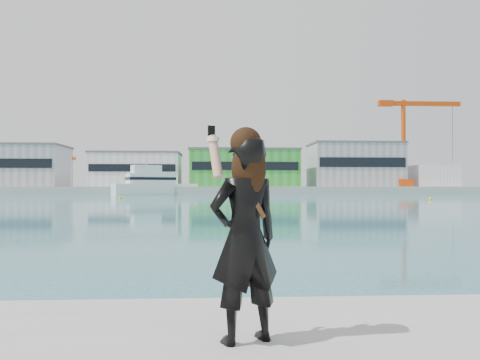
# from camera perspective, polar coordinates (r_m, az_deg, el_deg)

# --- Properties ---
(far_quay) EXTENTS (320.00, 40.00, 2.00)m
(far_quay) POSITION_cam_1_polar(r_m,az_deg,el_deg) (134.35, -3.03, -1.22)
(far_quay) COLOR #9E9E99
(far_quay) RESTS_ON ground
(warehouse_grey_left) EXTENTS (26.52, 16.36, 11.50)m
(warehouse_grey_left) POSITION_cam_1_polar(r_m,az_deg,el_deg) (143.25, -25.61, 1.58)
(warehouse_grey_left) COLOR gray
(warehouse_grey_left) RESTS_ON far_quay
(warehouse_white) EXTENTS (24.48, 15.35, 9.50)m
(warehouse_white) POSITION_cam_1_polar(r_m,az_deg,el_deg) (134.15, -12.46, 1.25)
(warehouse_white) COLOR silver
(warehouse_white) RESTS_ON far_quay
(warehouse_green) EXTENTS (30.60, 16.36, 10.50)m
(warehouse_green) POSITION_cam_1_polar(r_m,az_deg,el_deg) (132.69, 0.44, 1.47)
(warehouse_green) COLOR green
(warehouse_green) RESTS_ON far_quay
(warehouse_grey_right) EXTENTS (25.50, 15.35, 12.50)m
(warehouse_grey_right) POSITION_cam_1_polar(r_m,az_deg,el_deg) (138.50, 13.77, 1.81)
(warehouse_grey_right) COLOR gray
(warehouse_grey_right) RESTS_ON far_quay
(ancillary_shed) EXTENTS (12.00, 10.00, 6.00)m
(ancillary_shed) POSITION_cam_1_polar(r_m,az_deg,el_deg) (144.55, 22.38, 0.45)
(ancillary_shed) COLOR silver
(ancillary_shed) RESTS_ON far_quay
(dock_crane) EXTENTS (23.00, 4.00, 24.00)m
(dock_crane) POSITION_cam_1_polar(r_m,az_deg,el_deg) (137.87, 19.77, 4.68)
(dock_crane) COLOR #E4460D
(dock_crane) RESTS_ON far_quay
(flagpole_left) EXTENTS (1.28, 0.16, 8.00)m
(flagpole_left) POSITION_cam_1_polar(r_m,az_deg,el_deg) (130.90, -19.85, 1.23)
(flagpole_left) COLOR silver
(flagpole_left) RESTS_ON far_quay
(flagpole_right) EXTENTS (1.28, 0.16, 8.00)m
(flagpole_right) POSITION_cam_1_polar(r_m,az_deg,el_deg) (127.43, 6.98, 1.24)
(flagpole_right) COLOR silver
(flagpole_right) RESTS_ON far_quay
(motor_yacht) EXTENTS (20.74, 13.32, 9.42)m
(motor_yacht) POSITION_cam_1_polar(r_m,az_deg,el_deg) (116.03, -10.59, -0.47)
(motor_yacht) COLOR white
(motor_yacht) RESTS_ON ground
(buoy_near) EXTENTS (0.50, 0.50, 0.50)m
(buoy_near) POSITION_cam_1_polar(r_m,az_deg,el_deg) (76.81, 22.20, -2.26)
(buoy_near) COLOR yellow
(buoy_near) RESTS_ON ground
(buoy_far) EXTENTS (0.50, 0.50, 0.50)m
(buoy_far) POSITION_cam_1_polar(r_m,az_deg,el_deg) (81.00, -14.38, -2.21)
(buoy_far) COLOR yellow
(buoy_far) RESTS_ON ground
(buoy_extra) EXTENTS (0.50, 0.50, 0.50)m
(buoy_extra) POSITION_cam_1_polar(r_m,az_deg,el_deg) (73.37, 2.24, -2.39)
(buoy_extra) COLOR yellow
(buoy_extra) RESTS_ON ground
(woman) EXTENTS (0.72, 0.61, 1.78)m
(woman) POSITION_cam_1_polar(r_m,az_deg,el_deg) (3.84, 0.59, -6.34)
(woman) COLOR black
(woman) RESTS_ON near_quay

